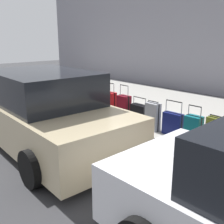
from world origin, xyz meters
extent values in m
plane|color=#333335|center=(0.00, 0.00, 0.00)|extent=(40.00, 40.00, 0.00)
cube|color=#9E9B93|center=(0.00, -2.50, 0.07)|extent=(18.00, 5.00, 0.14)
cube|color=#59601E|center=(-2.68, -0.49, 0.46)|extent=(0.36, 0.22, 0.64)
cube|color=black|center=(-2.68, -0.49, 0.46)|extent=(0.36, 0.07, 0.65)
cylinder|color=gray|center=(-2.82, -0.48, 0.80)|extent=(0.02, 0.02, 0.04)
cylinder|color=gray|center=(-2.54, -0.50, 0.80)|extent=(0.02, 0.02, 0.04)
cylinder|color=black|center=(-2.68, -0.49, 0.82)|extent=(0.29, 0.05, 0.02)
cylinder|color=black|center=(-2.83, -0.48, 0.16)|extent=(0.05, 0.02, 0.04)
cylinder|color=black|center=(-2.53, -0.50, 0.16)|extent=(0.05, 0.02, 0.04)
cube|color=#0F606B|center=(-2.21, -0.46, 0.43)|extent=(0.36, 0.25, 0.57)
cube|color=black|center=(-2.21, -0.46, 0.43)|extent=(0.36, 0.05, 0.59)
cylinder|color=gray|center=(-2.35, -0.46, 0.83)|extent=(0.02, 0.02, 0.22)
cylinder|color=gray|center=(-2.06, -0.46, 0.83)|extent=(0.02, 0.02, 0.22)
cylinder|color=black|center=(-2.21, -0.46, 0.94)|extent=(0.29, 0.03, 0.02)
cylinder|color=black|center=(-2.36, -0.46, 0.16)|extent=(0.04, 0.02, 0.04)
cylinder|color=black|center=(-2.06, -0.46, 0.16)|extent=(0.04, 0.02, 0.04)
cube|color=navy|center=(-1.67, -0.47, 0.40)|extent=(0.48, 0.20, 0.53)
cube|color=black|center=(-1.67, -0.47, 0.40)|extent=(0.48, 0.04, 0.54)
cylinder|color=gray|center=(-1.88, -0.47, 0.81)|extent=(0.02, 0.02, 0.28)
cylinder|color=gray|center=(-1.46, -0.46, 0.81)|extent=(0.02, 0.02, 0.28)
cylinder|color=black|center=(-1.67, -0.47, 0.95)|extent=(0.41, 0.03, 0.02)
cylinder|color=black|center=(-1.88, -0.47, 0.16)|extent=(0.04, 0.02, 0.04)
cylinder|color=black|center=(-1.46, -0.46, 0.16)|extent=(0.04, 0.02, 0.04)
cube|color=#9EA0A8|center=(-1.13, -0.39, 0.48)|extent=(0.35, 0.21, 0.68)
cube|color=black|center=(-1.13, -0.39, 0.48)|extent=(0.36, 0.04, 0.69)
cylinder|color=gray|center=(-1.28, -0.39, 0.84)|extent=(0.02, 0.02, 0.04)
cylinder|color=gray|center=(-0.99, -0.39, 0.84)|extent=(0.02, 0.02, 0.04)
cylinder|color=black|center=(-1.13, -0.39, 0.86)|extent=(0.29, 0.03, 0.02)
cylinder|color=black|center=(-1.28, -0.39, 0.16)|extent=(0.04, 0.02, 0.04)
cylinder|color=black|center=(-0.98, -0.39, 0.16)|extent=(0.04, 0.02, 0.04)
cube|color=black|center=(-0.59, -0.51, 0.40)|extent=(0.48, 0.22, 0.52)
cube|color=black|center=(-0.59, -0.51, 0.40)|extent=(0.49, 0.05, 0.53)
cylinder|color=gray|center=(-0.80, -0.50, 0.75)|extent=(0.02, 0.02, 0.19)
cylinder|color=gray|center=(-0.39, -0.51, 0.75)|extent=(0.02, 0.02, 0.19)
cylinder|color=black|center=(-0.59, -0.51, 0.85)|extent=(0.42, 0.04, 0.02)
cylinder|color=black|center=(-0.81, -0.50, 0.16)|extent=(0.04, 0.02, 0.04)
cylinder|color=black|center=(-0.38, -0.51, 0.16)|extent=(0.04, 0.02, 0.04)
cube|color=maroon|center=(-0.05, -0.48, 0.48)|extent=(0.35, 0.23, 0.68)
cube|color=black|center=(-0.05, -0.48, 0.48)|extent=(0.36, 0.04, 0.69)
cylinder|color=gray|center=(-0.20, -0.48, 0.96)|extent=(0.02, 0.02, 0.28)
cylinder|color=gray|center=(0.09, -0.48, 0.96)|extent=(0.02, 0.02, 0.28)
cylinder|color=black|center=(-0.05, -0.48, 1.10)|extent=(0.29, 0.02, 0.02)
cylinder|color=black|center=(-0.21, -0.48, 0.16)|extent=(0.04, 0.02, 0.04)
cylinder|color=black|center=(0.10, -0.48, 0.16)|extent=(0.04, 0.02, 0.04)
cube|color=red|center=(0.43, -0.41, 0.49)|extent=(0.37, 0.21, 0.71)
cube|color=black|center=(0.43, -0.41, 0.49)|extent=(0.37, 0.06, 0.72)
cylinder|color=gray|center=(0.28, -0.41, 0.98)|extent=(0.02, 0.02, 0.26)
cylinder|color=gray|center=(0.58, -0.40, 0.98)|extent=(0.02, 0.02, 0.26)
cylinder|color=black|center=(0.43, -0.41, 1.11)|extent=(0.30, 0.04, 0.02)
cylinder|color=black|center=(0.27, -0.41, 0.16)|extent=(0.05, 0.02, 0.04)
cylinder|color=black|center=(0.58, -0.40, 0.16)|extent=(0.05, 0.02, 0.04)
cube|color=#59601E|center=(0.95, -0.49, 0.49)|extent=(0.45, 0.24, 0.70)
cube|color=black|center=(0.95, -0.49, 0.49)|extent=(0.44, 0.08, 0.72)
cylinder|color=gray|center=(0.77, -0.51, 0.95)|extent=(0.02, 0.02, 0.22)
cylinder|color=gray|center=(1.13, -0.48, 0.95)|extent=(0.02, 0.02, 0.22)
cylinder|color=black|center=(0.95, -0.49, 1.06)|extent=(0.37, 0.06, 0.02)
cylinder|color=black|center=(0.76, -0.51, 0.16)|extent=(0.05, 0.02, 0.04)
cylinder|color=black|center=(1.14, -0.48, 0.16)|extent=(0.05, 0.02, 0.04)
cube|color=#0F606B|center=(1.54, -0.50, 0.49)|extent=(0.50, 0.26, 0.70)
cube|color=black|center=(1.54, -0.50, 0.49)|extent=(0.51, 0.05, 0.71)
cylinder|color=gray|center=(1.32, -0.50, 0.99)|extent=(0.02, 0.02, 0.30)
cylinder|color=gray|center=(1.75, -0.49, 0.99)|extent=(0.02, 0.02, 0.30)
cylinder|color=black|center=(1.54, -0.50, 1.14)|extent=(0.44, 0.03, 0.02)
cylinder|color=black|center=(1.31, -0.50, 0.16)|extent=(0.04, 0.02, 0.04)
cylinder|color=black|center=(1.76, -0.49, 0.16)|extent=(0.04, 0.02, 0.04)
cylinder|color=#99999E|center=(2.43, -0.45, 0.47)|extent=(0.20, 0.20, 0.67)
sphere|color=#99999E|center=(2.43, -0.45, 0.86)|extent=(0.21, 0.21, 0.21)
cylinder|color=#99999E|center=(2.58, -0.45, 0.51)|extent=(0.09, 0.10, 0.09)
cylinder|color=#99999E|center=(2.28, -0.45, 0.51)|extent=(0.09, 0.10, 0.09)
cylinder|color=brown|center=(3.06, -0.30, 0.47)|extent=(0.13, 0.13, 0.66)
cube|color=tan|center=(0.07, 1.87, 0.58)|extent=(4.71, 2.07, 0.82)
cube|color=black|center=(0.07, 1.87, 1.33)|extent=(2.48, 1.84, 0.67)
cylinder|color=black|center=(1.47, 0.85, 0.32)|extent=(0.65, 0.24, 0.64)
cylinder|color=black|center=(-1.34, 2.88, 0.32)|extent=(0.65, 0.24, 0.64)
cylinder|color=black|center=(-1.41, 0.96, 0.32)|extent=(0.65, 0.24, 0.64)
cylinder|color=black|center=(4.66, 0.95, 0.32)|extent=(0.64, 0.23, 0.64)
camera|label=1|loc=(-5.05, 4.56, 2.35)|focal=42.90mm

